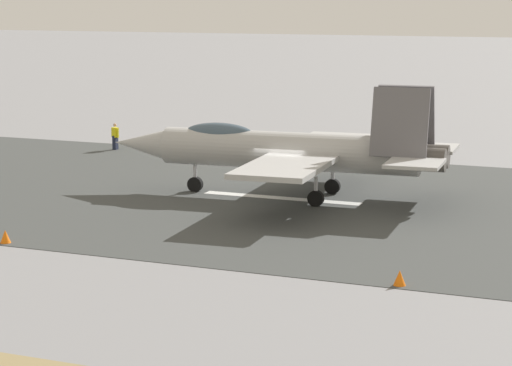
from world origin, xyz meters
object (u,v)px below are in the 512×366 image
at_px(fighter_jet, 289,149).
at_px(marker_cone_mid, 5,237).
at_px(crew_person, 115,137).
at_px(marker_cone_near, 400,278).

height_order(fighter_jet, marker_cone_mid, fighter_jet).
bearing_deg(crew_person, marker_cone_mid, 109.78).
distance_m(crew_person, marker_cone_near, 33.82).
bearing_deg(fighter_jet, marker_cone_mid, 60.61).
relative_size(crew_person, marker_cone_near, 3.10).
distance_m(fighter_jet, marker_cone_mid, 14.95).
bearing_deg(crew_person, marker_cone_near, 136.20).
bearing_deg(fighter_jet, crew_person, -33.81).
relative_size(marker_cone_near, marker_cone_mid, 1.00).
distance_m(marker_cone_near, marker_cone_mid, 15.99).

